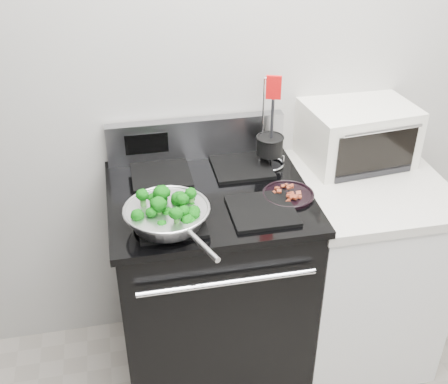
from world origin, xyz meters
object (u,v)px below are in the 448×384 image
object	(u,v)px
bacon_plate	(288,192)
utensil_holder	(270,150)
skillet	(167,215)
toaster_oven	(357,133)
gas_range	(210,282)

from	to	relation	value
bacon_plate	utensil_holder	bearing A→B (deg)	91.72
skillet	toaster_oven	distance (m)	0.96
gas_range	bacon_plate	size ratio (longest dim) A/B	5.61
gas_range	toaster_oven	distance (m)	0.91
gas_range	bacon_plate	bearing A→B (deg)	-16.14
gas_range	toaster_oven	world-z (taller)	toaster_oven
gas_range	skillet	world-z (taller)	gas_range
toaster_oven	gas_range	bearing A→B (deg)	-170.09
skillet	bacon_plate	size ratio (longest dim) A/B	2.34
bacon_plate	utensil_holder	xyz separation A→B (m)	(-0.01, 0.25, 0.05)
gas_range	skillet	size ratio (longest dim) A/B	2.40
gas_range	utensil_holder	world-z (taller)	utensil_holder
gas_range	bacon_plate	distance (m)	0.57
toaster_oven	skillet	bearing A→B (deg)	-161.86
utensil_holder	toaster_oven	distance (m)	0.40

